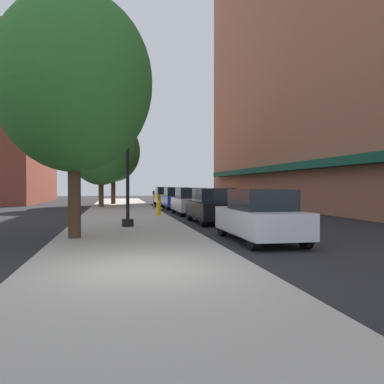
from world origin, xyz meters
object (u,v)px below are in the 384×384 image
Objects in this scene: tree_far at (113,151)px; car_silver at (190,201)px; car_black at (212,206)px; tree_near at (101,147)px; parking_meter_near at (154,198)px; tree_mid at (74,82)px; car_yellow at (165,196)px; car_white at (260,216)px; car_blue at (176,198)px; lamppost at (128,151)px; fire_hydrant at (159,208)px.

car_silver is (4.71, -12.70, -4.09)m from tree_far.
car_black is (4.71, -18.38, -4.09)m from tree_far.
tree_near is 1.79× the size of car_black.
tree_far reaches higher than parking_meter_near.
tree_mid is 24.74m from car_yellow.
car_white is 1.00× the size of car_yellow.
car_black is 18.49m from car_yellow.
tree_mid is 1.81× the size of car_blue.
car_blue is at bearing 88.50° from car_white.
tree_near is 8.27m from car_yellow.
car_yellow is at bearing 1.38° from tree_far.
tree_near is 1.79× the size of car_blue.
tree_near is (-3.68, 5.12, 3.86)m from parking_meter_near.
tree_far is 9.17m from car_blue.
tree_near reaches higher than tree_far.
parking_meter_near is 7.39m from tree_near.
tree_mid is 7.25m from car_white.
car_white is 1.00× the size of car_silver.
parking_meter_near is (2.06, 10.76, -2.25)m from lamppost.
car_black is at bearing 41.92° from tree_mid.
tree_mid is 18.31m from car_blue.
car_silver is at bearing -91.92° from car_blue.
parking_meter_near is 3.70m from car_silver.
car_blue is at bearing -22.03° from tree_near.
car_silver is at bearing -92.18° from car_yellow.
car_silver is 1.00× the size of car_blue.
car_silver is (0.00, 5.68, 0.00)m from car_black.
car_yellow is at bearing 76.29° from tree_mid.
car_silver is at bearing 91.92° from car_black.
lamppost is at bearing -88.02° from tree_far.
fire_hydrant is 0.18× the size of car_blue.
lamppost is 0.77× the size of tree_near.
tree_near reaches higher than car_silver.
car_white and car_black have the same top height.
lamppost is 1.37× the size of car_blue.
lamppost reaches higher than parking_meter_near.
tree_far is 14.15m from car_silver.
parking_meter_near is at bearing -73.88° from tree_far.
car_black is at bearing 88.50° from car_white.
tree_mid is 1.81× the size of car_yellow.
tree_mid is at bearing -111.98° from fire_hydrant.
car_silver reaches higher than parking_meter_near.
car_silver is at bearing -58.16° from parking_meter_near.
tree_far is 19.41m from car_black.
parking_meter_near is at bearing 121.86° from car_silver.
tree_near is (-3.49, 10.13, 4.29)m from fire_hydrant.
lamppost is at bearing 61.45° from tree_mid.
car_silver is 12.81m from car_yellow.
car_silver and car_yellow have the same top height.
lamppost reaches higher than fire_hydrant.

